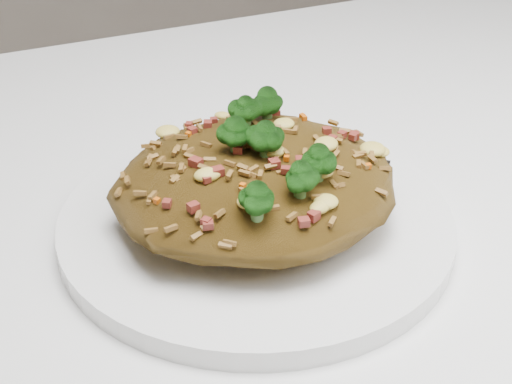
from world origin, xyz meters
The scene contains 4 objects.
dining_table centered at (0.00, 0.00, 0.66)m, with size 1.20×0.80×0.75m.
plate centered at (0.00, 0.01, 0.76)m, with size 0.25×0.25×0.01m, color white.
fried_rice centered at (0.00, 0.01, 0.79)m, with size 0.18×0.16×0.07m.
fork centered at (0.05, 0.07, 0.77)m, with size 0.13×0.12×0.00m.
Camera 1 is at (-0.17, -0.34, 1.02)m, focal length 50.00 mm.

